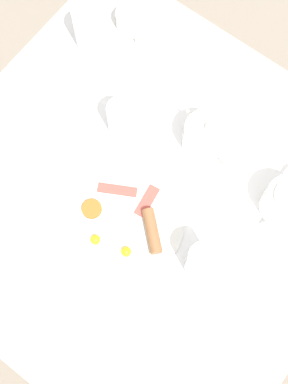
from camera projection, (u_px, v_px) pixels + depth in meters
ground_plane at (144, 250)px, 2.05m from camera, size 8.00×8.00×0.00m
table at (144, 202)px, 1.42m from camera, size 1.04×1.03×0.73m
breakfast_plate at (123, 223)px, 1.32m from camera, size 0.31×0.31×0.04m
teapot_near at (287, 201)px, 1.30m from camera, size 0.12×0.20×0.12m
teapot_far at (206, 137)px, 1.35m from camera, size 0.19×0.12×0.12m
teacup_with_saucer_left at (132, 21)px, 1.47m from camera, size 0.13×0.13×0.06m
teacup_with_saucer_right at (2, 119)px, 1.38m from camera, size 0.13×0.13×0.06m
water_glass_tall at (88, 29)px, 1.41m from camera, size 0.07×0.07×0.15m
water_glass_short at (201, 262)px, 1.23m from camera, size 0.07×0.07×0.13m
wine_glass_spare at (122, 119)px, 1.35m from camera, size 0.07×0.07×0.12m
napkin_folded at (62, 83)px, 1.44m from camera, size 0.14×0.14×0.01m
fork_by_plate at (199, 372)px, 1.22m from camera, size 0.10×0.17×0.00m
knife_by_plate at (97, 360)px, 1.23m from camera, size 0.20×0.04×0.00m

